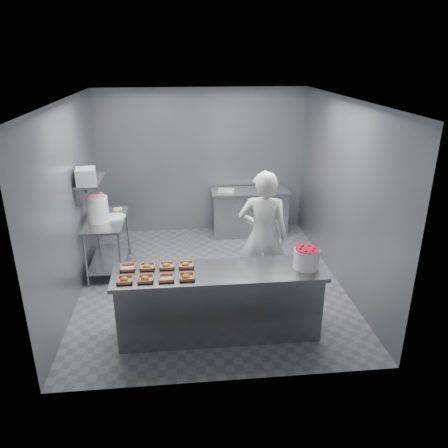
# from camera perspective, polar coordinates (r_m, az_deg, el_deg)

# --- Properties ---
(floor) EXTENTS (4.50, 4.50, 0.00)m
(floor) POSITION_cam_1_polar(r_m,az_deg,el_deg) (6.99, -1.64, -7.52)
(floor) COLOR #4C4C51
(floor) RESTS_ON ground
(ceiling) EXTENTS (4.50, 4.50, 0.00)m
(ceiling) POSITION_cam_1_polar(r_m,az_deg,el_deg) (6.14, -1.92, 15.96)
(ceiling) COLOR white
(ceiling) RESTS_ON wall_back
(wall_back) EXTENTS (4.00, 0.04, 2.80)m
(wall_back) POSITION_cam_1_polar(r_m,az_deg,el_deg) (8.59, -2.89, 8.10)
(wall_back) COLOR slate
(wall_back) RESTS_ON ground
(wall_left) EXTENTS (0.04, 4.50, 2.80)m
(wall_left) POSITION_cam_1_polar(r_m,az_deg,el_deg) (6.60, -19.37, 2.70)
(wall_left) COLOR slate
(wall_left) RESTS_ON ground
(wall_right) EXTENTS (0.04, 4.50, 2.80)m
(wall_right) POSITION_cam_1_polar(r_m,az_deg,el_deg) (6.86, 15.18, 3.86)
(wall_right) COLOR slate
(wall_right) RESTS_ON ground
(service_counter) EXTENTS (2.60, 0.70, 0.90)m
(service_counter) POSITION_cam_1_polar(r_m,az_deg,el_deg) (5.60, -0.62, -10.16)
(service_counter) COLOR slate
(service_counter) RESTS_ON ground
(prep_table) EXTENTS (0.60, 1.20, 0.90)m
(prep_table) POSITION_cam_1_polar(r_m,az_deg,el_deg) (7.36, -14.97, -1.61)
(prep_table) COLOR slate
(prep_table) RESTS_ON ground
(back_counter) EXTENTS (1.50, 0.60, 0.90)m
(back_counter) POSITION_cam_1_polar(r_m,az_deg,el_deg) (8.62, 3.35, 1.56)
(back_counter) COLOR slate
(back_counter) RESTS_ON ground
(wall_shelf) EXTENTS (0.35, 0.90, 0.03)m
(wall_shelf) POSITION_cam_1_polar(r_m,az_deg,el_deg) (7.08, -17.07, 5.48)
(wall_shelf) COLOR slate
(wall_shelf) RESTS_ON wall_left
(tray_0) EXTENTS (0.19, 0.18, 0.06)m
(tray_0) POSITION_cam_1_polar(r_m,az_deg,el_deg) (5.26, -12.83, -7.12)
(tray_0) COLOR tan
(tray_0) RESTS_ON service_counter
(tray_1) EXTENTS (0.19, 0.18, 0.06)m
(tray_1) POSITION_cam_1_polar(r_m,az_deg,el_deg) (5.23, -10.21, -7.06)
(tray_1) COLOR tan
(tray_1) RESTS_ON service_counter
(tray_2) EXTENTS (0.19, 0.18, 0.04)m
(tray_2) POSITION_cam_1_polar(r_m,az_deg,el_deg) (5.22, -7.53, -7.00)
(tray_2) COLOR tan
(tray_2) RESTS_ON service_counter
(tray_3) EXTENTS (0.19, 0.18, 0.06)m
(tray_3) POSITION_cam_1_polar(r_m,az_deg,el_deg) (5.21, -4.91, -6.88)
(tray_3) COLOR tan
(tray_3) RESTS_ON service_counter
(tray_4) EXTENTS (0.19, 0.18, 0.04)m
(tray_4) POSITION_cam_1_polar(r_m,az_deg,el_deg) (5.54, -12.45, -5.58)
(tray_4) COLOR tan
(tray_4) RESTS_ON service_counter
(tray_5) EXTENTS (0.19, 0.18, 0.06)m
(tray_5) POSITION_cam_1_polar(r_m,az_deg,el_deg) (5.51, -10.00, -5.48)
(tray_5) COLOR tan
(tray_5) RESTS_ON service_counter
(tray_6) EXTENTS (0.19, 0.18, 0.06)m
(tray_6) POSITION_cam_1_polar(r_m,az_deg,el_deg) (5.50, -7.50, -5.40)
(tray_6) COLOR tan
(tray_6) RESTS_ON service_counter
(tray_7) EXTENTS (0.19, 0.18, 0.06)m
(tray_7) POSITION_cam_1_polar(r_m,az_deg,el_deg) (5.49, -4.98, -5.31)
(tray_7) COLOR tan
(tray_7) RESTS_ON service_counter
(worker) EXTENTS (0.78, 0.60, 1.92)m
(worker) POSITION_cam_1_polar(r_m,az_deg,el_deg) (6.21, 5.12, -1.65)
(worker) COLOR silver
(worker) RESTS_ON ground
(strawberry_tub) EXTENTS (0.31, 0.31, 0.26)m
(strawberry_tub) POSITION_cam_1_polar(r_m,az_deg,el_deg) (5.48, 10.73, -4.33)
(strawberry_tub) COLOR white
(strawberry_tub) RESTS_ON service_counter
(glaze_bucket) EXTENTS (0.34, 0.32, 0.49)m
(glaze_bucket) POSITION_cam_1_polar(r_m,az_deg,el_deg) (7.11, -16.15, 1.94)
(glaze_bucket) COLOR white
(glaze_bucket) RESTS_ON prep_table
(bucket_lid) EXTENTS (0.43, 0.43, 0.03)m
(bucket_lid) POSITION_cam_1_polar(r_m,az_deg,el_deg) (7.28, -14.06, 0.92)
(bucket_lid) COLOR white
(bucket_lid) RESTS_ON prep_table
(rag) EXTENTS (0.16, 0.14, 0.02)m
(rag) POSITION_cam_1_polar(r_m,az_deg,el_deg) (7.63, -13.70, 1.91)
(rag) COLOR #CCB28C
(rag) RESTS_ON prep_table
(appliance) EXTENTS (0.32, 0.36, 0.24)m
(appliance) POSITION_cam_1_polar(r_m,az_deg,el_deg) (6.79, -17.59, 5.95)
(appliance) COLOR gray
(appliance) RESTS_ON wall_shelf
(paper_stack) EXTENTS (0.34, 0.27, 0.04)m
(paper_stack) POSITION_cam_1_polar(r_m,az_deg,el_deg) (8.41, 0.29, 4.43)
(paper_stack) COLOR silver
(paper_stack) RESTS_ON back_counter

